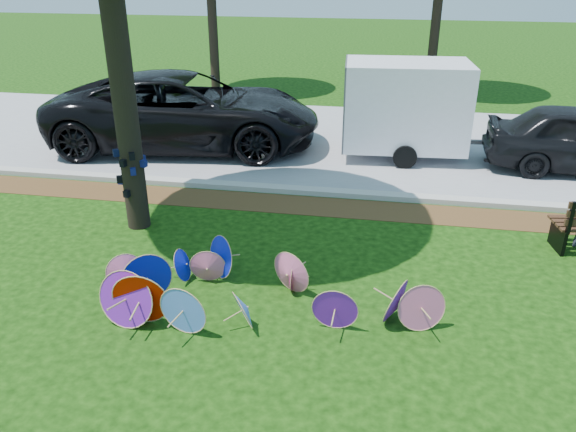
% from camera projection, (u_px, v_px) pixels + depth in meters
% --- Properties ---
extents(ground, '(90.00, 90.00, 0.00)m').
position_uv_depth(ground, '(230.00, 326.00, 8.17)').
color(ground, black).
rests_on(ground, ground).
extents(mulch_strip, '(90.00, 1.00, 0.01)m').
position_uv_depth(mulch_strip, '(285.00, 204.00, 12.18)').
color(mulch_strip, '#472D16').
rests_on(mulch_strip, ground).
extents(curb, '(90.00, 0.30, 0.12)m').
position_uv_depth(curb, '(291.00, 190.00, 12.79)').
color(curb, '#B7B5AD').
rests_on(curb, ground).
extents(street, '(90.00, 8.00, 0.01)m').
position_uv_depth(street, '(315.00, 139.00, 16.52)').
color(street, gray).
rests_on(street, ground).
extents(parasol_pile, '(5.28, 2.04, 0.89)m').
position_uv_depth(parasol_pile, '(223.00, 288.00, 8.42)').
color(parasol_pile, red).
rests_on(parasol_pile, ground).
extents(black_van, '(7.72, 4.31, 2.04)m').
position_uv_depth(black_van, '(186.00, 111.00, 15.48)').
color(black_van, black).
rests_on(black_van, ground).
extents(cargo_trailer, '(3.24, 2.17, 2.78)m').
position_uv_depth(cargo_trailer, '(406.00, 105.00, 14.57)').
color(cargo_trailer, white).
rests_on(cargo_trailer, ground).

